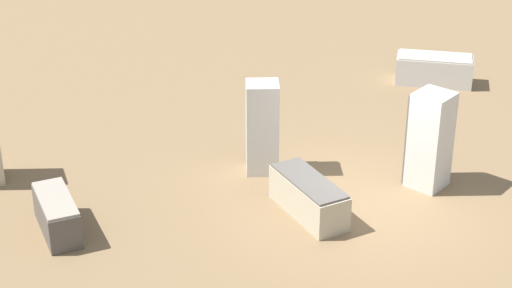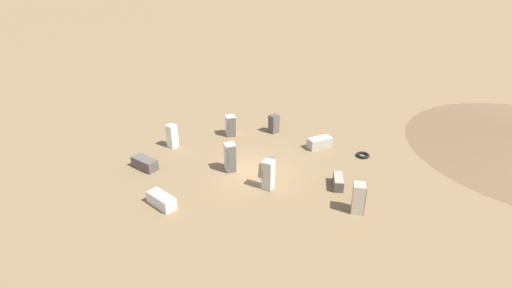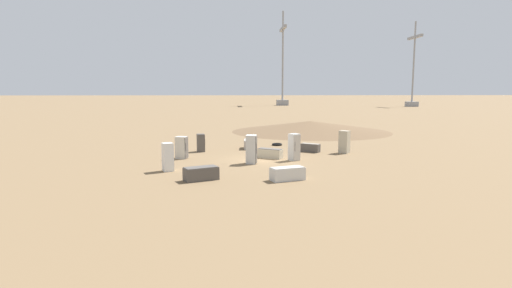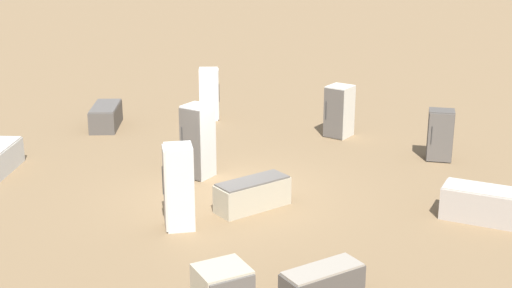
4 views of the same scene
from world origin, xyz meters
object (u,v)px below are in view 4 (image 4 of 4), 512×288
object	(u,v)px
discarded_fridge_3	(440,135)
discarded_fridge_10	(209,94)
discarded_fridge_1	(179,187)
discarded_fridge_4	(253,194)
discarded_fridge_6	(106,116)
discarded_fridge_0	(483,204)
discarded_fridge_8	(198,141)
discarded_fridge_5	(322,286)
discarded_fridge_7	(339,111)

from	to	relation	value
discarded_fridge_3	discarded_fridge_10	world-z (taller)	discarded_fridge_10
discarded_fridge_1	discarded_fridge_10	world-z (taller)	discarded_fridge_1
discarded_fridge_4	discarded_fridge_6	distance (m)	8.15
discarded_fridge_0	discarded_fridge_8	xyz separation A→B (m)	(7.04, -0.20, 0.57)
discarded_fridge_4	discarded_fridge_10	size ratio (longest dim) A/B	1.08
discarded_fridge_0	discarded_fridge_10	world-z (taller)	discarded_fridge_10
discarded_fridge_5	discarded_fridge_7	xyz separation A→B (m)	(2.39, -9.75, 0.45)
discarded_fridge_1	discarded_fridge_6	bearing A→B (deg)	11.60
discarded_fridge_1	discarded_fridge_7	distance (m)	7.94
discarded_fridge_4	discarded_fridge_7	distance (m)	6.29
discarded_fridge_3	discarded_fridge_5	distance (m)	8.65
discarded_fridge_7	discarded_fridge_8	size ratio (longest dim) A/B	0.83
discarded_fridge_4	discarded_fridge_8	distance (m)	2.62
discarded_fridge_10	discarded_fridge_8	bearing A→B (deg)	-1.45
discarded_fridge_4	discarded_fridge_8	bearing A→B (deg)	177.11
discarded_fridge_3	discarded_fridge_6	size ratio (longest dim) A/B	0.71
discarded_fridge_0	discarded_fridge_1	size ratio (longest dim) A/B	0.96
discarded_fridge_3	discarded_fridge_4	xyz separation A→B (m)	(3.47, 5.12, -0.36)
discarded_fridge_6	discarded_fridge_4	bearing A→B (deg)	-56.89
discarded_fridge_3	discarded_fridge_8	size ratio (longest dim) A/B	0.74
discarded_fridge_6	discarded_fridge_8	size ratio (longest dim) A/B	1.04
discarded_fridge_4	discarded_fridge_7	size ratio (longest dim) A/B	1.17
discarded_fridge_0	discarded_fridge_7	xyz separation A→B (m)	(4.64, -5.01, 0.41)
discarded_fridge_5	discarded_fridge_6	world-z (taller)	discarded_fridge_6
discarded_fridge_1	discarded_fridge_6	world-z (taller)	discarded_fridge_1
discarded_fridge_3	discarded_fridge_0	bearing A→B (deg)	101.74
discarded_fridge_5	discarded_fridge_8	size ratio (longest dim) A/B	0.80
discarded_fridge_0	discarded_fridge_4	distance (m)	5.10
discarded_fridge_0	discarded_fridge_5	xyz separation A→B (m)	(2.25, 4.74, -0.04)
discarded_fridge_8	discarded_fridge_10	xyz separation A→B (m)	(2.10, -5.12, -0.10)
discarded_fridge_8	discarded_fridge_5	bearing A→B (deg)	144.90
discarded_fridge_0	discarded_fridge_3	distance (m)	4.15
discarded_fridge_10	discarded_fridge_1	bearing A→B (deg)	-2.72
discarded_fridge_6	discarded_fridge_10	xyz separation A→B (m)	(-2.63, -2.13, 0.49)
discarded_fridge_1	discarded_fridge_3	distance (m)	8.08
discarded_fridge_0	discarded_fridge_7	bearing A→B (deg)	-133.43
discarded_fridge_5	discarded_fridge_8	distance (m)	6.91
discarded_fridge_7	discarded_fridge_6	bearing A→B (deg)	27.66
discarded_fridge_0	discarded_fridge_4	bearing A→B (deg)	-71.97
discarded_fridge_7	discarded_fridge_8	world-z (taller)	discarded_fridge_8
discarded_fridge_3	discarded_fridge_10	xyz separation A→B (m)	(7.67, -1.46, 0.14)
discarded_fridge_3	discarded_fridge_4	size ratio (longest dim) A/B	0.77
discarded_fridge_4	discarded_fridge_8	xyz separation A→B (m)	(2.09, -1.46, 0.60)
discarded_fridge_4	discarded_fridge_5	world-z (taller)	discarded_fridge_4
discarded_fridge_4	discarded_fridge_10	distance (m)	7.82
discarded_fridge_5	discarded_fridge_10	world-z (taller)	discarded_fridge_10
discarded_fridge_5	discarded_fridge_7	bearing A→B (deg)	140.05
discarded_fridge_8	discarded_fridge_10	world-z (taller)	discarded_fridge_8
discarded_fridge_0	discarded_fridge_4	world-z (taller)	discarded_fridge_0
discarded_fridge_4	discarded_fridge_0	bearing A→B (deg)	46.26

